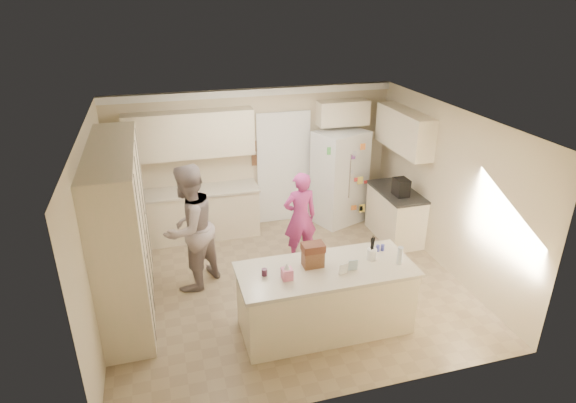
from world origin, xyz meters
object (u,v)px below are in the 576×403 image
object	(u,v)px
teen_boy	(189,228)
teen_girl	(300,217)
utensil_crock	(372,254)
dollhouse_body	(313,258)
refrigerator	(339,177)
tissue_box	(287,274)
island_base	(325,300)
coffee_maker	(401,187)

from	to	relation	value
teen_boy	teen_girl	world-z (taller)	teen_boy
utensil_crock	teen_girl	bearing A→B (deg)	104.06
utensil_crock	dollhouse_body	distance (m)	0.80
refrigerator	tissue_box	world-z (taller)	refrigerator
teen_boy	dollhouse_body	bearing A→B (deg)	91.12
island_base	dollhouse_body	bearing A→B (deg)	146.31
coffee_maker	teen_boy	size ratio (longest dim) A/B	0.15
coffee_maker	dollhouse_body	xyz separation A→B (m)	(-2.20, -1.80, -0.03)
island_base	dollhouse_body	size ratio (longest dim) A/B	8.46
refrigerator	coffee_maker	xyz separation A→B (m)	(0.68, -1.14, 0.17)
utensil_crock	teen_boy	distance (m)	2.68
dollhouse_body	utensil_crock	bearing A→B (deg)	-3.58
island_base	utensil_crock	bearing A→B (deg)	4.40
teen_boy	utensil_crock	bearing A→B (deg)	102.45
teen_boy	refrigerator	bearing A→B (deg)	162.95
teen_girl	island_base	bearing A→B (deg)	79.95
coffee_maker	utensil_crock	xyz separation A→B (m)	(-1.40, -1.85, -0.07)
coffee_maker	teen_boy	bearing A→B (deg)	-174.06
utensil_crock	teen_girl	xyz separation A→B (m)	(-0.44, 1.76, -0.22)
dollhouse_body	teen_girl	distance (m)	1.77
island_base	teen_boy	world-z (taller)	teen_boy
refrigerator	teen_boy	size ratio (longest dim) A/B	0.93
island_base	dollhouse_body	distance (m)	0.62
coffee_maker	teen_girl	world-z (taller)	teen_girl
coffee_maker	island_base	bearing A→B (deg)	-137.17
teen_boy	island_base	bearing A→B (deg)	92.01
dollhouse_body	teen_boy	xyz separation A→B (m)	(-1.44, 1.42, -0.06)
refrigerator	teen_girl	bearing A→B (deg)	-154.57
coffee_maker	tissue_box	bearing A→B (deg)	-142.43
refrigerator	teen_boy	bearing A→B (deg)	-174.01
tissue_box	teen_boy	xyz separation A→B (m)	(-1.04, 1.62, -0.02)
island_base	teen_girl	xyz separation A→B (m)	(0.21, 1.81, 0.34)
utensil_crock	island_base	bearing A→B (deg)	-175.60
teen_boy	tissue_box	bearing A→B (deg)	78.42
utensil_crock	refrigerator	bearing A→B (deg)	76.48
refrigerator	teen_girl	xyz separation A→B (m)	(-1.16, -1.23, -0.12)
refrigerator	island_base	bearing A→B (deg)	-135.45
island_base	tissue_box	bearing A→B (deg)	-169.70
tissue_box	island_base	bearing A→B (deg)	10.30
dollhouse_body	teen_girl	world-z (taller)	teen_girl
tissue_box	teen_girl	distance (m)	2.07
utensil_crock	tissue_box	bearing A→B (deg)	-172.87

